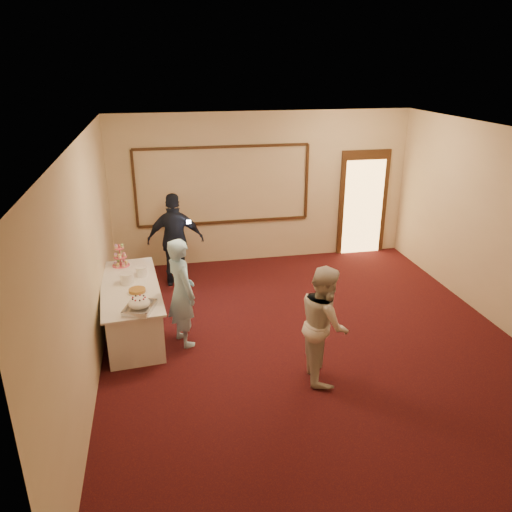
{
  "coord_description": "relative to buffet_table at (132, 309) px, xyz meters",
  "views": [
    {
      "loc": [
        -2.07,
        -6.08,
        3.88
      ],
      "look_at": [
        -0.7,
        0.75,
        1.15
      ],
      "focal_mm": 35.0,
      "sensor_mm": 36.0,
      "label": 1
    }
  ],
  "objects": [
    {
      "name": "floor",
      "position": [
        2.58,
        -0.88,
        -0.39
      ],
      "size": [
        7.0,
        7.0,
        0.0
      ],
      "primitive_type": "plane",
      "color": "black",
      "rests_on": "ground"
    },
    {
      "name": "room_walls",
      "position": [
        2.58,
        -0.88,
        1.64
      ],
      "size": [
        6.04,
        7.04,
        3.02
      ],
      "color": "beige",
      "rests_on": "floor"
    },
    {
      "name": "wall_molding",
      "position": [
        1.78,
        2.59,
        1.21
      ],
      "size": [
        3.45,
        0.04,
        1.55
      ],
      "color": "#331E0F",
      "rests_on": "room_walls"
    },
    {
      "name": "doorway",
      "position": [
        4.73,
        2.57,
        0.69
      ],
      "size": [
        1.05,
        0.07,
        2.2
      ],
      "color": "#331E0F",
      "rests_on": "floor"
    },
    {
      "name": "buffet_table",
      "position": [
        0.0,
        0.0,
        0.0
      ],
      "size": [
        1.02,
        2.22,
        0.77
      ],
      "color": "silver",
      "rests_on": "floor"
    },
    {
      "name": "pavlova_tray",
      "position": [
        0.16,
        -0.83,
        0.46
      ],
      "size": [
        0.47,
        0.56,
        0.18
      ],
      "color": "silver",
      "rests_on": "buffet_table"
    },
    {
      "name": "cupcake_stand",
      "position": [
        -0.16,
        0.82,
        0.53
      ],
      "size": [
        0.28,
        0.28,
        0.41
      ],
      "color": "#D44D64",
      "rests_on": "buffet_table"
    },
    {
      "name": "plate_stack_a",
      "position": [
        -0.04,
        0.08,
        0.47
      ],
      "size": [
        0.2,
        0.2,
        0.17
      ],
      "color": "white",
      "rests_on": "buffet_table"
    },
    {
      "name": "plate_stack_b",
      "position": [
        0.18,
        0.33,
        0.46
      ],
      "size": [
        0.18,
        0.18,
        0.15
      ],
      "color": "white",
      "rests_on": "buffet_table"
    },
    {
      "name": "tart",
      "position": [
        0.12,
        -0.27,
        0.41
      ],
      "size": [
        0.28,
        0.28,
        0.06
      ],
      "color": "white",
      "rests_on": "buffet_table"
    },
    {
      "name": "man",
      "position": [
        0.74,
        -0.46,
        0.42
      ],
      "size": [
        0.58,
        0.69,
        1.62
      ],
      "primitive_type": "imported",
      "rotation": [
        0.0,
        0.0,
        1.96
      ],
      "color": "#A4D9F8",
      "rests_on": "floor"
    },
    {
      "name": "woman",
      "position": [
        2.46,
        -1.67,
        0.39
      ],
      "size": [
        0.66,
        0.81,
        1.55
      ],
      "primitive_type": "imported",
      "rotation": [
        0.0,
        0.0,
        1.47
      ],
      "color": "beige",
      "rests_on": "floor"
    },
    {
      "name": "guest",
      "position": [
        0.76,
        1.63,
        0.48
      ],
      "size": [
        1.05,
        0.52,
        1.73
      ],
      "primitive_type": "imported",
      "rotation": [
        0.0,
        0.0,
        3.05
      ],
      "color": "black",
      "rests_on": "floor"
    },
    {
      "name": "camera_flash",
      "position": [
        0.99,
        1.34,
        0.9
      ],
      "size": [
        0.08,
        0.06,
        0.05
      ],
      "primitive_type": "cube",
      "rotation": [
        0.0,
        0.0,
        0.25
      ],
      "color": "white",
      "rests_on": "guest"
    }
  ]
}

